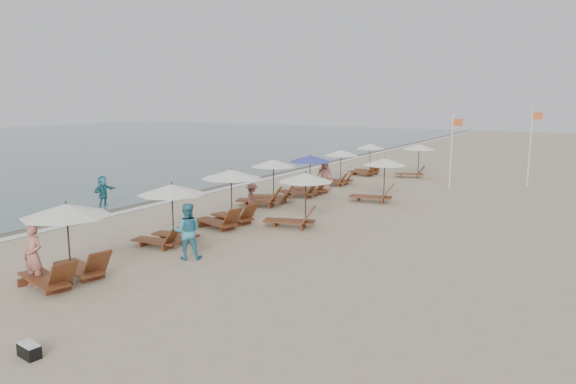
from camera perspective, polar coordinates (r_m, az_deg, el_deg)
The scene contains 21 objects.
ground at distance 15.88m, azimuth 0.58°, elevation -8.89°, with size 160.00×160.00×0.00m, color tan.
wet_sand_band at distance 30.94m, azimuth -10.15°, elevation 0.25°, with size 3.20×140.00×0.01m, color #6B5E4C.
foam_line at distance 30.11m, azimuth -8.28°, elevation 0.05°, with size 0.50×140.00×0.02m, color white.
lounger_station_0 at distance 16.07m, azimuth -23.05°, elevation -5.12°, with size 2.75×2.42×2.32m.
lounger_station_1 at distance 19.17m, azimuth -12.70°, elevation -1.97°, with size 2.54×2.41×2.20m.
lounger_station_2 at distance 21.61m, azimuth -6.61°, elevation -0.62°, with size 2.79×2.46×2.36m.
lounger_station_3 at distance 25.99m, azimuth -2.13°, elevation 0.85°, with size 2.80×2.71×2.26m.
lounger_station_4 at distance 28.36m, azimuth 1.94°, elevation 1.74°, with size 2.68×2.31×2.22m.
lounger_station_5 at distance 32.14m, azimuth 5.40°, elevation 2.72°, with size 2.38×2.09×2.15m.
lounger_station_6 at distance 36.66m, azimuth 8.47°, elevation 3.42°, with size 2.44×2.12×2.17m.
inland_station_0 at distance 21.27m, azimuth 1.10°, elevation -0.35°, with size 2.80×2.24×2.22m.
inland_station_1 at distance 26.97m, azimuth 9.67°, elevation 1.64°, with size 2.85×2.24×2.22m.
inland_station_2 at distance 36.06m, azimuth 13.57°, elevation 3.78°, with size 2.63×2.24×2.22m.
beachgoer_near at distance 16.29m, azimuth -25.77°, elevation -6.16°, with size 0.65×0.42×1.77m, color #BD7467.
beachgoer_mid_a at distance 17.45m, azimuth -10.81°, elevation -4.17°, with size 0.90×0.70×1.85m, color teal.
beachgoer_mid_b at distance 23.45m, azimuth -3.88°, elevation -0.84°, with size 0.97×0.56×1.50m, color brown.
beachgoer_far_b at distance 29.47m, azimuth 3.97°, elevation 1.73°, with size 0.91×0.59×1.86m, color #AB6B5D.
waterline_walker at distance 27.08m, azimuth -19.30°, elevation 0.09°, with size 1.41×0.45×1.52m, color teal.
duffel_bag at distance 12.26m, azimuth -26.12°, elevation -15.06°, with size 0.56×0.33×0.29m.
flag_pole_near at distance 32.02m, azimuth 17.26°, elevation 4.54°, with size 0.60×0.08×4.24m.
flag_pole_far at distance 34.34m, azimuth 24.70°, elevation 4.72°, with size 0.60×0.08×4.59m.
Camera 1 is at (7.56, -12.99, 5.12)m, focal length 33.00 mm.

